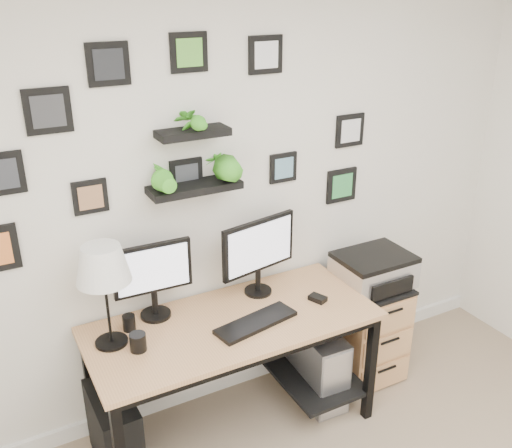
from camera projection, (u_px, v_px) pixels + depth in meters
room at (241, 375)px, 3.79m from camera, size 4.00×4.00×4.00m
desk at (236, 334)px, 3.22m from camera, size 1.60×0.70×0.75m
monitor_left at (153, 275)px, 3.06m from camera, size 0.43×0.18×0.44m
monitor_right at (259, 251)px, 3.29m from camera, size 0.50×0.19×0.47m
keyboard at (256, 322)px, 3.09m from camera, size 0.49×0.24×0.02m
mouse at (318, 298)px, 3.32m from camera, size 0.10×0.11×0.03m
table_lamp at (103, 267)px, 2.76m from camera, size 0.27×0.27×0.55m
mug at (138, 342)px, 2.86m from camera, size 0.08×0.08×0.09m
pen_cup at (129, 323)px, 3.03m from camera, size 0.07×0.07×0.09m
pc_tower_black at (115, 431)px, 3.08m from camera, size 0.21×0.46×0.45m
pc_tower_grey at (316, 364)px, 3.59m from camera, size 0.24×0.50×0.48m
file_cabinet at (363, 327)px, 3.81m from camera, size 0.43×0.53×0.67m
printer at (374, 270)px, 3.61m from camera, size 0.46×0.38×0.21m
wall_decor at (190, 150)px, 2.98m from camera, size 2.31×0.18×1.08m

